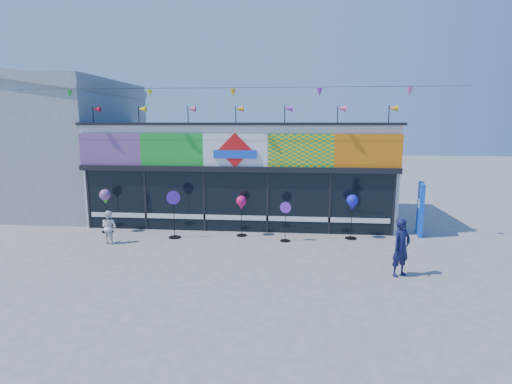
# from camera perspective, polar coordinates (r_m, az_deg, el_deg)

# --- Properties ---
(ground) EXTENTS (80.00, 80.00, 0.00)m
(ground) POSITION_cam_1_polar(r_m,az_deg,el_deg) (12.11, -5.25, -9.96)
(ground) COLOR slate
(ground) RESTS_ON ground
(kite_shop) EXTENTS (16.00, 5.70, 5.31)m
(kite_shop) POSITION_cam_1_polar(r_m,az_deg,el_deg) (17.39, -1.75, 3.12)
(kite_shop) COLOR white
(kite_shop) RESTS_ON ground
(neighbour_building) EXTENTS (8.18, 7.20, 6.87)m
(neighbour_building) POSITION_cam_1_polar(r_m,az_deg,el_deg) (21.89, -28.51, 6.38)
(neighbour_building) COLOR #9DA0A2
(neighbour_building) RESTS_ON ground
(blue_sign) EXTENTS (0.32, 0.98, 1.94)m
(blue_sign) POSITION_cam_1_polar(r_m,az_deg,el_deg) (15.85, 22.42, -2.25)
(blue_sign) COLOR blue
(blue_sign) RESTS_ON ground
(spinner_0) EXTENTS (0.42, 0.42, 1.65)m
(spinner_0) POSITION_cam_1_polar(r_m,az_deg,el_deg) (15.94, -20.72, -0.80)
(spinner_0) COLOR black
(spinner_0) RESTS_ON ground
(spinner_1) EXTENTS (0.47, 0.44, 1.71)m
(spinner_1) POSITION_cam_1_polar(r_m,az_deg,el_deg) (14.56, -11.65, -2.99)
(spinner_1) COLOR black
(spinner_1) RESTS_ON ground
(spinner_2) EXTENTS (0.38, 0.38, 1.50)m
(spinner_2) POSITION_cam_1_polar(r_m,az_deg,el_deg) (14.46, -2.10, -1.70)
(spinner_2) COLOR black
(spinner_2) RESTS_ON ground
(spinner_3) EXTENTS (0.39, 0.36, 1.40)m
(spinner_3) POSITION_cam_1_polar(r_m,az_deg,el_deg) (13.94, 4.22, -4.09)
(spinner_3) COLOR black
(spinner_3) RESTS_ON ground
(spinner_4) EXTENTS (0.41, 0.41, 1.61)m
(spinner_4) POSITION_cam_1_polar(r_m,az_deg,el_deg) (14.48, 13.57, -1.60)
(spinner_4) COLOR black
(spinner_4) RESTS_ON ground
(adult_man) EXTENTS (0.70, 0.65, 1.60)m
(adult_man) POSITION_cam_1_polar(r_m,az_deg,el_deg) (11.50, 20.03, -7.44)
(adult_man) COLOR #13163C
(adult_man) RESTS_ON ground
(child) EXTENTS (0.62, 0.47, 1.14)m
(child) POSITION_cam_1_polar(r_m,az_deg,el_deg) (14.65, -20.24, -4.69)
(child) COLOR white
(child) RESTS_ON ground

